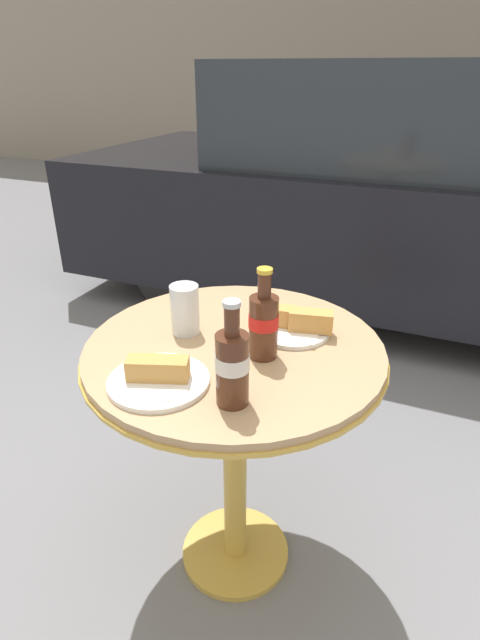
{
  "coord_description": "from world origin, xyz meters",
  "views": [
    {
      "loc": [
        0.43,
        -0.99,
        1.38
      ],
      "look_at": [
        0.0,
        0.04,
        0.81
      ],
      "focal_mm": 28.0,
      "sensor_mm": 36.0,
      "label": 1
    }
  ],
  "objects_px": {
    "drinking_glass": "(185,311)",
    "lunch_plate_near": "(292,324)",
    "bistro_table": "(234,391)",
    "cola_bottle_left": "(264,323)",
    "cola_bottle_right": "(232,365)",
    "lunch_plate_far": "(158,377)",
    "parked_car": "(450,202)"
  },
  "relations": [
    {
      "from": "drinking_glass",
      "to": "lunch_plate_near",
      "type": "relative_size",
      "value": 0.6
    },
    {
      "from": "bistro_table",
      "to": "cola_bottle_left",
      "type": "xyz_separation_m",
      "value": [
        0.08,
        -0.02,
        0.23
      ]
    },
    {
      "from": "cola_bottle_right",
      "to": "lunch_plate_far",
      "type": "distance_m",
      "value": 0.19
    },
    {
      "from": "bistro_table",
      "to": "lunch_plate_far",
      "type": "xyz_separation_m",
      "value": [
        -0.08,
        -0.22,
        0.16
      ]
    },
    {
      "from": "cola_bottle_left",
      "to": "parked_car",
      "type": "relative_size",
      "value": 0.05
    },
    {
      "from": "drinking_glass",
      "to": "lunch_plate_far",
      "type": "distance_m",
      "value": 0.24
    },
    {
      "from": "cola_bottle_left",
      "to": "lunch_plate_far",
      "type": "height_order",
      "value": "cola_bottle_left"
    },
    {
      "from": "lunch_plate_far",
      "to": "lunch_plate_near",
      "type": "bearing_deg",
      "value": 60.34
    },
    {
      "from": "drinking_glass",
      "to": "cola_bottle_right",
      "type": "bearing_deg",
      "value": -44.89
    },
    {
      "from": "lunch_plate_far",
      "to": "drinking_glass",
      "type": "bearing_deg",
      "value": 104.12
    },
    {
      "from": "drinking_glass",
      "to": "lunch_plate_far",
      "type": "relative_size",
      "value": 0.58
    },
    {
      "from": "drinking_glass",
      "to": "lunch_plate_far",
      "type": "xyz_separation_m",
      "value": [
        0.06,
        -0.23,
        -0.04
      ]
    },
    {
      "from": "cola_bottle_right",
      "to": "drinking_glass",
      "type": "relative_size",
      "value": 1.76
    },
    {
      "from": "lunch_plate_near",
      "to": "lunch_plate_far",
      "type": "bearing_deg",
      "value": -119.66
    },
    {
      "from": "cola_bottle_left",
      "to": "parked_car",
      "type": "xyz_separation_m",
      "value": [
        0.35,
        2.22,
        -0.18
      ]
    },
    {
      "from": "lunch_plate_near",
      "to": "parked_car",
      "type": "relative_size",
      "value": 0.05
    },
    {
      "from": "lunch_plate_near",
      "to": "parked_car",
      "type": "height_order",
      "value": "parked_car"
    },
    {
      "from": "cola_bottle_left",
      "to": "drinking_glass",
      "type": "height_order",
      "value": "cola_bottle_left"
    },
    {
      "from": "parked_car",
      "to": "drinking_glass",
      "type": "bearing_deg",
      "value": -104.78
    },
    {
      "from": "bistro_table",
      "to": "parked_car",
      "type": "height_order",
      "value": "parked_car"
    },
    {
      "from": "cola_bottle_right",
      "to": "parked_car",
      "type": "bearing_deg",
      "value": 81.92
    },
    {
      "from": "cola_bottle_right",
      "to": "lunch_plate_far",
      "type": "bearing_deg",
      "value": -179.79
    },
    {
      "from": "cola_bottle_right",
      "to": "drinking_glass",
      "type": "height_order",
      "value": "cola_bottle_right"
    },
    {
      "from": "drinking_glass",
      "to": "parked_car",
      "type": "relative_size",
      "value": 0.03
    },
    {
      "from": "cola_bottle_left",
      "to": "cola_bottle_right",
      "type": "distance_m",
      "value": 0.2
    },
    {
      "from": "cola_bottle_left",
      "to": "lunch_plate_near",
      "type": "xyz_separation_m",
      "value": [
        0.03,
        0.14,
        -0.06
      ]
    },
    {
      "from": "cola_bottle_left",
      "to": "lunch_plate_near",
      "type": "height_order",
      "value": "cola_bottle_left"
    },
    {
      "from": "cola_bottle_right",
      "to": "parked_car",
      "type": "distance_m",
      "value": 2.45
    },
    {
      "from": "cola_bottle_right",
      "to": "lunch_plate_near",
      "type": "distance_m",
      "value": 0.35
    },
    {
      "from": "bistro_table",
      "to": "lunch_plate_near",
      "type": "bearing_deg",
      "value": 46.76
    },
    {
      "from": "bistro_table",
      "to": "lunch_plate_near",
      "type": "height_order",
      "value": "lunch_plate_near"
    },
    {
      "from": "drinking_glass",
      "to": "bistro_table",
      "type": "bearing_deg",
      "value": -4.34
    }
  ]
}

